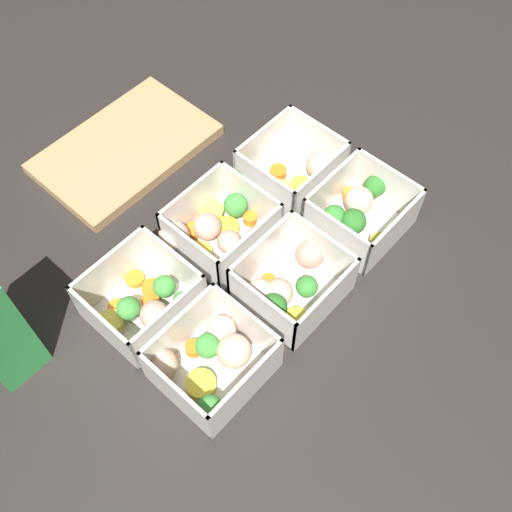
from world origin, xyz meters
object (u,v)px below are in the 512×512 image
object	(u,v)px
container_far_left	(145,302)
container_near_center	(290,284)
container_far_center	(217,230)
container_near_right	(358,211)
container_far_right	(295,171)
container_near_left	(210,359)

from	to	relation	value
container_far_left	container_near_center	bearing A→B (deg)	-39.88
container_near_center	container_far_center	distance (m)	0.14
container_near_right	container_far_left	bearing A→B (deg)	158.58
container_far_left	container_far_right	world-z (taller)	same
container_near_left	container_far_right	world-z (taller)	same
container_near_right	container_far_right	world-z (taller)	same
container_near_left	container_near_right	world-z (taller)	same
container_near_center	container_far_left	bearing A→B (deg)	140.12
container_far_right	container_near_center	bearing A→B (deg)	-142.02
container_near_center	container_far_center	xyz separation A→B (m)	(-0.00, 0.14, -0.00)
container_far_left	container_far_center	world-z (taller)	same
container_near_right	container_far_center	world-z (taller)	same
container_near_right	container_near_center	bearing A→B (deg)	-178.65
container_near_center	container_far_right	world-z (taller)	same
container_far_center	container_far_left	bearing A→B (deg)	-176.03
container_far_center	container_far_right	bearing A→B (deg)	-4.80
container_far_center	container_far_right	world-z (taller)	same
container_far_left	container_far_right	bearing A→B (deg)	-0.53
container_near_center	container_far_left	world-z (taller)	same
container_near_left	container_far_left	size ratio (longest dim) A/B	1.00
container_far_center	container_near_left	bearing A→B (deg)	-138.45
container_near_right	container_far_center	xyz separation A→B (m)	(-0.16, 0.13, -0.00)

